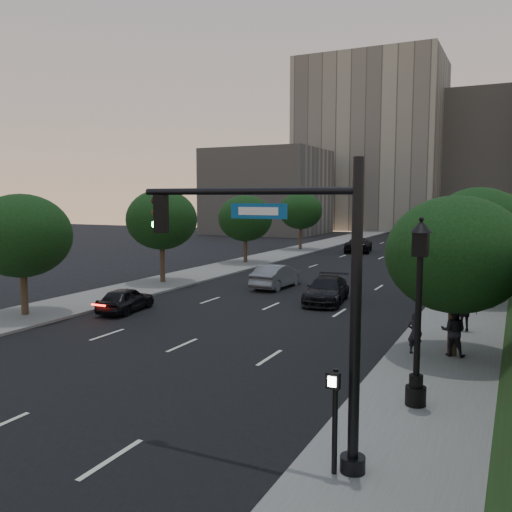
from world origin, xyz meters
The scene contains 27 objects.
ground centered at (0.00, 0.00, 0.00)m, with size 160.00×160.00×0.00m, color black.
road_surface centered at (0.00, 30.00, 0.01)m, with size 16.00×140.00×0.02m, color black.
sidewalk_right centered at (10.25, 30.00, 0.07)m, with size 4.50×140.00×0.15m, color slate.
sidewalk_left centered at (-10.25, 30.00, 0.07)m, with size 4.50×140.00×0.15m, color slate.
office_block_left centered at (-14.00, 92.00, 16.00)m, with size 26.00×20.00×32.00m, color gray.
office_block_mid centered at (6.00, 102.00, 13.00)m, with size 22.00×18.00×26.00m, color gray.
office_block_filler centered at (-26.00, 70.00, 7.00)m, with size 18.00×16.00×14.00m, color gray.
tree_right_a centered at (10.30, 8.00, 4.02)m, with size 5.20×5.20×6.24m.
tree_right_b centered at (10.30, 20.00, 4.52)m, with size 5.20×5.20×6.74m.
tree_right_c centered at (10.30, 33.00, 4.02)m, with size 5.20×5.20×6.24m.
tree_right_d centered at (10.30, 47.00, 4.52)m, with size 5.20×5.20×6.74m.
tree_right_e centered at (10.30, 62.00, 4.02)m, with size 5.20×5.20×6.24m.
tree_left_a centered at (-10.30, 6.00, 4.21)m, with size 5.00×5.00×6.34m.
tree_left_b centered at (-10.30, 18.00, 4.58)m, with size 5.00×5.00×6.71m.
tree_left_c centered at (-10.30, 31.00, 4.21)m, with size 5.00×5.00×6.34m.
tree_left_d centered at (-10.30, 45.00, 4.58)m, with size 5.00×5.00×6.71m.
traffic_signal_mast centered at (8.24, -2.31, 3.67)m, with size 5.68×0.56×7.00m.
street_lamp centered at (9.92, 2.24, 2.63)m, with size 0.64×0.64×5.62m.
pedestrian_signal centered at (8.99, -2.62, 1.57)m, with size 0.30×0.33×2.50m.
sedan_near_left centered at (-6.48, 9.30, 0.68)m, with size 1.60×3.99×1.36m, color black.
sedan_mid_left centered at (-2.29, 19.99, 0.81)m, with size 1.72×4.93×1.62m, color slate.
sedan_far_left centered at (-3.71, 46.06, 0.82)m, with size 2.71×5.87×1.63m, color black.
sedan_near_right centered at (2.45, 16.45, 0.76)m, with size 2.12×5.21×1.51m, color black.
sedan_far_right centered at (7.00, 35.43, 0.77)m, with size 1.81×4.50×1.53m, color slate.
pedestrian_a centered at (8.99, 7.51, 0.96)m, with size 0.59×0.39×1.62m, color black.
pedestrian_b centered at (10.34, 7.90, 1.11)m, with size 0.93×0.72×1.91m, color black.
pedestrian_c centered at (10.39, 12.14, 0.99)m, with size 0.99×0.41×1.68m, color black.
Camera 1 is at (12.38, -13.44, 6.17)m, focal length 38.00 mm.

